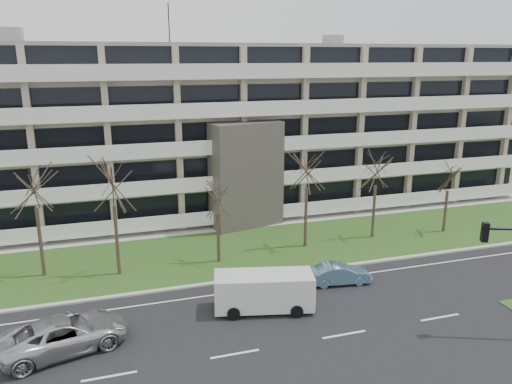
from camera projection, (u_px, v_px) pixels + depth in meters
name	position (u px, v px, depth m)	size (l,w,h in m)	color
ground	(344.00, 335.00, 26.45)	(160.00, 160.00, 0.00)	black
grass_verge	(266.00, 247.00, 38.40)	(90.00, 10.00, 0.06)	#204F1A
curb	(290.00, 273.00, 33.79)	(90.00, 0.35, 0.12)	#B2B2AD
sidewalk	(246.00, 225.00, 43.46)	(90.00, 2.00, 0.08)	#B2B2AD
lane_edge_line	(298.00, 283.00, 32.43)	(90.00, 0.12, 0.01)	white
apartment_building	(226.00, 128.00, 47.73)	(60.50, 15.10, 18.75)	#B5A38C
silver_pickup	(65.00, 334.00, 24.89)	(2.86, 6.19, 1.72)	#B3B7BB
blue_sedan	(339.00, 274.00, 32.25)	(1.40, 4.00, 1.32)	#6DA0BD
white_van	(265.00, 289.00, 28.74)	(6.01, 3.35, 2.20)	silver
tree_1	(33.00, 180.00, 31.72)	(4.29, 4.29, 8.57)	#382B21
tree_2	(112.00, 178.00, 31.95)	(4.30, 4.30, 8.59)	#382B21
tree_3	(217.00, 195.00, 34.45)	(3.23, 3.23, 6.45)	#382B21
tree_4	(307.00, 164.00, 36.89)	(4.23, 4.23, 8.45)	#382B21
tree_5	(377.00, 164.00, 38.96)	(3.90, 3.90, 7.81)	#382B21
tree_6	(449.00, 174.00, 40.55)	(3.19, 3.19, 6.38)	#382B21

